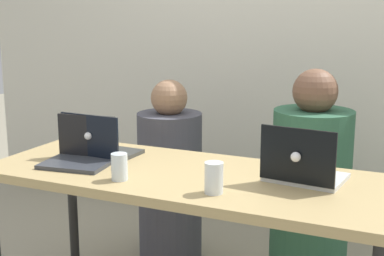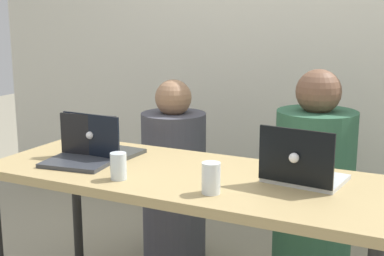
{
  "view_description": "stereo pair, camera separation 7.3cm",
  "coord_description": "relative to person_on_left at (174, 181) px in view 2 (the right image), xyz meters",
  "views": [
    {
      "loc": [
        0.92,
        -1.97,
        1.41
      ],
      "look_at": [
        0.0,
        0.07,
        0.93
      ],
      "focal_mm": 50.0,
      "sensor_mm": 36.0,
      "label": 1
    },
    {
      "loc": [
        0.99,
        -1.94,
        1.41
      ],
      "look_at": [
        0.0,
        0.07,
        0.93
      ],
      "focal_mm": 50.0,
      "sensor_mm": 36.0,
      "label": 2
    }
  ],
  "objects": [
    {
      "name": "laptop_front_left",
      "position": [
        -0.09,
        -0.72,
        0.33
      ],
      "size": [
        0.31,
        0.26,
        0.21
      ],
      "rotation": [
        0.0,
        0.0,
        0.13
      ],
      "color": "#33373E",
      "rests_on": "desk"
    },
    {
      "name": "laptop_back_right",
      "position": [
        0.88,
        -0.57,
        0.33
      ],
      "size": [
        0.32,
        0.29,
        0.23
      ],
      "rotation": [
        0.0,
        0.0,
        3.03
      ],
      "color": "silver",
      "rests_on": "desk"
    },
    {
      "name": "desk",
      "position": [
        0.4,
        -0.65,
        0.21
      ],
      "size": [
        1.74,
        0.68,
        0.75
      ],
      "color": "tan",
      "rests_on": "ground"
    },
    {
      "name": "person_on_right",
      "position": [
        0.8,
        -0.0,
        0.04
      ],
      "size": [
        0.48,
        0.48,
        1.14
      ],
      "rotation": [
        0.0,
        0.0,
        3.37
      ],
      "color": "#2F5E43",
      "rests_on": "ground"
    },
    {
      "name": "water_glass_left",
      "position": [
        0.2,
        -0.85,
        0.33
      ],
      "size": [
        0.07,
        0.07,
        0.11
      ],
      "color": "silver",
      "rests_on": "desk"
    },
    {
      "name": "laptop_back_left",
      "position": [
        -0.08,
        -0.57,
        0.33
      ],
      "size": [
        0.33,
        0.25,
        0.21
      ],
      "rotation": [
        0.0,
        0.0,
        3.09
      ],
      "color": "#363836",
      "rests_on": "desk"
    },
    {
      "name": "person_on_left",
      "position": [
        0.0,
        0.0,
        0.0
      ],
      "size": [
        0.42,
        0.42,
        1.05
      ],
      "rotation": [
        0.0,
        0.0,
        2.99
      ],
      "color": "#444550",
      "rests_on": "ground"
    },
    {
      "name": "water_glass_right",
      "position": [
        0.61,
        -0.84,
        0.33
      ],
      "size": [
        0.07,
        0.07,
        0.12
      ],
      "color": "white",
      "rests_on": "desk"
    },
    {
      "name": "back_wall",
      "position": [
        0.4,
        0.74,
        0.72
      ],
      "size": [
        4.52,
        0.1,
        2.38
      ],
      "primitive_type": "cube",
      "color": "beige",
      "rests_on": "ground"
    }
  ]
}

